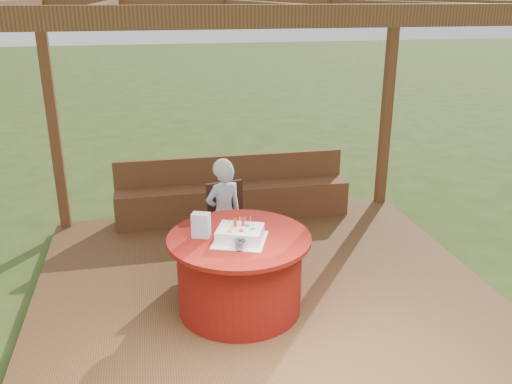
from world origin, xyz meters
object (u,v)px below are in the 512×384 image
table (240,272)px  chair (228,219)px  gift_bag (201,225)px  drinking_glass (240,245)px  bench (233,198)px  elderly_woman (224,210)px  birthday_cake (240,234)px

table → chair: bearing=86.5°
gift_bag → drinking_glass: 0.45m
bench → table: size_ratio=2.32×
elderly_woman → gift_bag: size_ratio=5.27×
table → drinking_glass: bearing=-98.9°
table → drinking_glass: (-0.04, -0.28, 0.41)m
chair → gift_bag: (-0.39, -0.98, 0.38)m
bench → elderly_woman: elderly_woman is taller
table → drinking_glass: 0.50m
elderly_woman → drinking_glass: 1.28m
table → gift_bag: gift_bag is taller
bench → table: 2.21m
table → bench: bearing=82.1°
chair → drinking_glass: bearing=-94.6°
elderly_woman → gift_bag: (-0.34, -0.92, 0.25)m
bench → drinking_glass: bearing=-98.0°
chair → birthday_cake: 1.17m
table → elderly_woman: elderly_woman is taller
drinking_glass → birthday_cake: bearing=79.2°
chair → birthday_cake: birthday_cake is taller
bench → gift_bag: gift_bag is taller
gift_bag → drinking_glass: gift_bag is taller
table → gift_bag: 0.58m
gift_bag → elderly_woman: bearing=91.1°
elderly_woman → drinking_glass: bearing=-92.2°
elderly_woman → birthday_cake: bearing=-90.6°
elderly_woman → birthday_cake: size_ratio=2.05×
bench → drinking_glass: (-0.35, -2.46, 0.52)m
table → elderly_woman: (0.01, 0.99, 0.22)m
elderly_woman → gift_bag: elderly_woman is taller
birthday_cake → drinking_glass: size_ratio=5.57×
bench → chair: (-0.24, -1.14, 0.21)m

